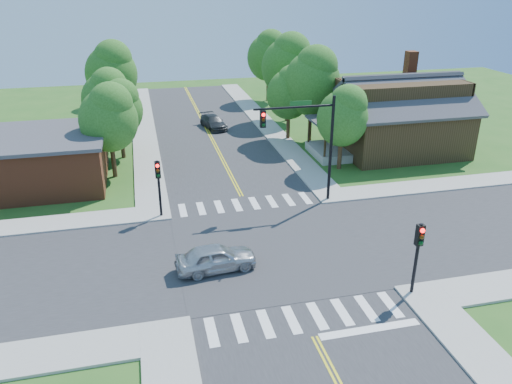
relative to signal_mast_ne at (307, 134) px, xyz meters
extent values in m
plane|color=#285A1C|center=(-3.91, -5.59, -4.85)|extent=(100.00, 100.00, 0.00)
cube|color=#2D2D30|center=(-3.91, -5.59, -4.83)|extent=(10.00, 90.00, 0.04)
cube|color=#2D2D30|center=(-3.91, -5.59, -4.83)|extent=(90.00, 10.00, 0.04)
cube|color=#2D2D30|center=(-3.91, -5.59, -4.85)|extent=(10.20, 10.20, 0.06)
cube|color=#9E9B93|center=(2.19, 19.41, -4.78)|extent=(2.20, 40.00, 0.14)
cube|color=#9E9B93|center=(-10.01, 19.41, -4.78)|extent=(2.20, 40.00, 0.14)
cube|color=white|center=(-8.11, 0.61, -4.80)|extent=(0.45, 2.00, 0.01)
cube|color=white|center=(-6.91, 0.61, -4.80)|extent=(0.45, 2.00, 0.01)
cube|color=white|center=(-5.71, 0.61, -4.80)|extent=(0.45, 2.00, 0.01)
cube|color=white|center=(-4.51, 0.61, -4.80)|extent=(0.45, 2.00, 0.01)
cube|color=white|center=(-3.31, 0.61, -4.80)|extent=(0.45, 2.00, 0.01)
cube|color=white|center=(-2.11, 0.61, -4.80)|extent=(0.45, 2.00, 0.01)
cube|color=white|center=(-0.91, 0.61, -4.80)|extent=(0.45, 2.00, 0.01)
cube|color=white|center=(0.29, 0.61, -4.80)|extent=(0.45, 2.00, 0.01)
cube|color=white|center=(-8.11, -11.79, -4.80)|extent=(0.45, 2.00, 0.01)
cube|color=white|center=(-6.91, -11.79, -4.80)|extent=(0.45, 2.00, 0.01)
cube|color=white|center=(-5.71, -11.79, -4.80)|extent=(0.45, 2.00, 0.01)
cube|color=white|center=(-4.51, -11.79, -4.80)|extent=(0.45, 2.00, 0.01)
cube|color=white|center=(-3.31, -11.79, -4.80)|extent=(0.45, 2.00, 0.01)
cube|color=white|center=(-2.11, -11.79, -4.80)|extent=(0.45, 2.00, 0.01)
cube|color=white|center=(-0.91, -11.79, -4.80)|extent=(0.45, 2.00, 0.01)
cube|color=white|center=(0.29, -11.79, -4.80)|extent=(0.45, 2.00, 0.01)
cube|color=yellow|center=(-4.01, 20.66, -4.80)|extent=(0.10, 37.50, 0.01)
cube|color=yellow|center=(-3.81, 20.66, -4.80)|extent=(0.10, 37.50, 0.01)
cube|color=white|center=(-1.41, -13.19, -4.85)|extent=(4.60, 0.45, 0.09)
cylinder|color=black|center=(1.69, 0.01, -1.25)|extent=(0.20, 0.20, 7.20)
cylinder|color=black|center=(-0.91, 0.01, 1.75)|extent=(5.20, 0.14, 0.14)
cube|color=#19591E|center=(-0.51, -0.04, 2.00)|extent=(1.40, 0.04, 0.30)
cube|color=black|center=(-2.91, 0.01, 1.12)|extent=(0.34, 0.28, 1.05)
sphere|color=#FF0C0C|center=(-2.91, -0.16, 1.44)|extent=(0.22, 0.22, 0.22)
sphere|color=#3F2605|center=(-2.91, -0.16, 1.12)|extent=(0.22, 0.22, 0.22)
sphere|color=#05330F|center=(-2.91, -0.16, 0.80)|extent=(0.22, 0.22, 0.22)
cylinder|color=black|center=(1.69, -11.19, -2.95)|extent=(0.16, 0.16, 3.80)
cube|color=black|center=(1.69, -11.19, -1.63)|extent=(0.34, 0.28, 1.05)
sphere|color=#FF0C0C|center=(1.69, -11.36, -1.31)|extent=(0.22, 0.22, 0.22)
sphere|color=#3F2605|center=(1.69, -11.36, -1.63)|extent=(0.22, 0.22, 0.22)
sphere|color=#05330F|center=(1.69, -11.36, -1.95)|extent=(0.22, 0.22, 0.22)
cylinder|color=black|center=(-9.51, 0.01, -2.95)|extent=(0.16, 0.16, 3.80)
cube|color=black|center=(-9.51, 0.01, -1.63)|extent=(0.34, 0.28, 1.05)
sphere|color=#FF0C0C|center=(-9.51, -0.16, -1.31)|extent=(0.22, 0.22, 0.22)
sphere|color=#3F2605|center=(-9.51, -0.16, -1.63)|extent=(0.22, 0.22, 0.22)
sphere|color=#05330F|center=(-9.51, -0.16, -1.95)|extent=(0.22, 0.22, 0.22)
cube|color=#302210|center=(11.29, 8.61, -2.85)|extent=(10.00, 8.00, 4.00)
cube|color=#9E9B93|center=(4.99, 8.61, -4.50)|extent=(2.60, 4.50, 0.70)
cylinder|color=#302210|center=(3.89, 6.61, -3.25)|extent=(0.18, 0.18, 2.50)
cylinder|color=#302210|center=(3.89, 10.61, -3.25)|extent=(0.18, 0.18, 2.50)
cube|color=#38383D|center=(4.99, 8.61, -1.90)|extent=(2.80, 4.80, 0.18)
cube|color=brown|center=(13.79, 12.11, -1.30)|extent=(0.90, 0.90, 7.11)
cube|color=brown|center=(-18.11, 7.61, -3.10)|extent=(10.00, 8.00, 3.50)
cube|color=#38383D|center=(-18.11, 7.61, -1.25)|extent=(10.40, 8.40, 0.25)
cylinder|color=#382314|center=(4.73, 5.52, -3.60)|extent=(0.34, 0.34, 2.50)
ellipsoid|color=#265218|center=(4.73, 5.52, -0.77)|extent=(3.95, 3.75, 4.34)
sphere|color=#265218|center=(5.03, 5.32, 0.41)|extent=(2.89, 2.89, 2.89)
cylinder|color=#382314|center=(4.76, 12.84, -3.23)|extent=(0.34, 0.34, 3.24)
ellipsoid|color=#265218|center=(4.76, 12.84, 0.43)|extent=(5.11, 4.86, 5.62)
sphere|color=#265218|center=(5.06, 12.64, 1.97)|extent=(3.75, 3.75, 3.75)
cylinder|color=#382314|center=(4.74, 20.16, -3.16)|extent=(0.34, 0.34, 3.38)
ellipsoid|color=#265218|center=(4.74, 20.16, 0.66)|extent=(5.33, 5.06, 5.86)
sphere|color=#265218|center=(5.04, 19.96, 2.26)|extent=(3.91, 3.91, 3.91)
cylinder|color=#382314|center=(5.12, 29.48, -3.28)|extent=(0.34, 0.34, 3.13)
ellipsoid|color=#265218|center=(5.12, 29.48, 0.26)|extent=(4.95, 4.70, 5.44)
sphere|color=#265218|center=(5.42, 29.28, 1.75)|extent=(3.63, 3.63, 3.63)
cylinder|color=#382314|center=(-12.51, 7.89, -3.50)|extent=(0.34, 0.34, 2.69)
ellipsoid|color=#265218|center=(-12.51, 7.89, -0.46)|extent=(4.25, 4.04, 4.68)
sphere|color=#265218|center=(-12.21, 7.69, 0.82)|extent=(3.12, 3.12, 3.12)
cylinder|color=#382314|center=(-12.87, 14.71, -3.52)|extent=(0.34, 0.34, 2.67)
ellipsoid|color=#265218|center=(-12.87, 14.71, -0.50)|extent=(4.21, 4.00, 4.63)
sphere|color=#265218|center=(-12.57, 14.51, 0.76)|extent=(3.09, 3.09, 3.09)
cylinder|color=#382314|center=(-12.62, 22.33, -3.26)|extent=(0.34, 0.34, 3.18)
ellipsoid|color=#265218|center=(-12.62, 22.33, 0.34)|extent=(5.02, 4.77, 5.52)
sphere|color=#265218|center=(-12.32, 22.13, 1.84)|extent=(3.68, 3.68, 3.68)
cylinder|color=#382314|center=(-12.88, 31.41, -3.66)|extent=(0.34, 0.34, 2.37)
ellipsoid|color=#265218|center=(-12.88, 31.41, -0.98)|extent=(3.75, 3.56, 4.12)
sphere|color=#265218|center=(-12.58, 31.21, 0.14)|extent=(2.75, 2.75, 2.75)
cylinder|color=#382314|center=(2.99, 13.80, -3.56)|extent=(0.34, 0.34, 2.58)
ellipsoid|color=#265218|center=(2.99, 13.80, -0.64)|extent=(4.07, 3.87, 4.48)
sphere|color=#265218|center=(3.29, 13.60, 0.58)|extent=(2.99, 2.99, 2.99)
cylinder|color=#382314|center=(-11.91, 12.20, -3.61)|extent=(0.34, 0.34, 2.47)
ellipsoid|color=#265218|center=(-11.91, 12.20, -0.82)|extent=(3.90, 3.71, 4.29)
sphere|color=#265218|center=(-11.61, 12.00, 0.35)|extent=(2.86, 2.86, 2.86)
imported|color=silver|center=(-7.12, -6.92, -4.14)|extent=(2.40, 4.45, 1.42)
imported|color=#2C2F31|center=(-3.20, 19.03, -4.24)|extent=(3.45, 4.94, 1.23)
camera|label=1|loc=(-10.24, -28.98, 9.28)|focal=35.00mm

